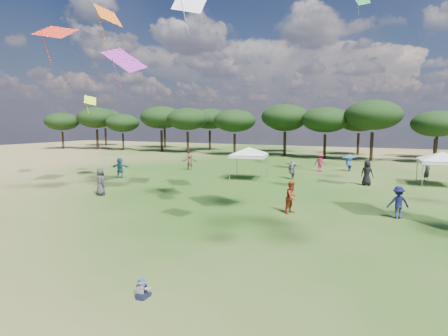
# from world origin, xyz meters

# --- Properties ---
(ground) EXTENTS (140.00, 140.00, 0.00)m
(ground) POSITION_xyz_m (0.00, 0.00, 0.00)
(ground) COLOR #2D5118
(ground) RESTS_ON ground
(tree_line) EXTENTS (108.78, 17.63, 7.77)m
(tree_line) POSITION_xyz_m (2.39, 47.41, 5.42)
(tree_line) COLOR black
(tree_line) RESTS_ON ground
(tent_left) EXTENTS (5.70, 5.70, 3.01)m
(tent_left) POSITION_xyz_m (-4.90, 23.23, 2.59)
(tent_left) COLOR gray
(tent_left) RESTS_ON ground
(tent_right) EXTENTS (6.25, 6.25, 2.86)m
(tent_right) POSITION_xyz_m (9.45, 26.48, 2.44)
(tent_right) COLOR gray
(tent_right) RESTS_ON ground
(toddler) EXTENTS (0.38, 0.42, 0.57)m
(toddler) POSITION_xyz_m (0.46, 1.89, 0.25)
(toddler) COLOR black
(toddler) RESTS_ON ground
(festival_crowd) EXTENTS (30.91, 21.35, 1.92)m
(festival_crowd) POSITION_xyz_m (-0.81, 23.54, 0.88)
(festival_crowd) COLOR #514F54
(festival_crowd) RESTS_ON ground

